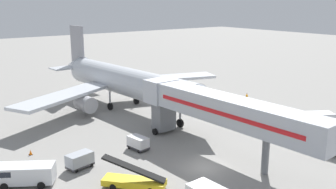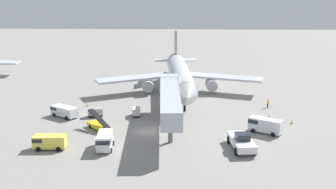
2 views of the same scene
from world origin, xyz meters
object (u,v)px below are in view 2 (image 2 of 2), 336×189
at_px(ground_crew_worker_foreground, 268,103).
at_px(safety_cone_bravo, 269,116).
at_px(service_van_mid_right, 64,111).
at_px(service_van_mid_left, 49,141).
at_px(airplane_at_gate, 180,75).
at_px(safety_cone_alpha, 87,105).
at_px(baggage_cart_outer_left, 136,112).
at_px(safety_cone_charlie, 292,122).
at_px(service_van_rear_right, 265,125).
at_px(jet_bridge, 170,98).
at_px(pushback_tug, 242,141).
at_px(baggage_cart_near_center, 95,112).
at_px(belt_loader_truck, 100,126).
at_px(service_van_far_center, 105,141).

bearing_deg(ground_crew_worker_foreground, safety_cone_bravo, -98.50).
distance_m(service_van_mid_right, service_van_mid_left, 14.76).
height_order(airplane_at_gate, safety_cone_alpha, airplane_at_gate).
distance_m(baggage_cart_outer_left, safety_cone_charlie, 26.74).
height_order(service_van_mid_left, safety_cone_alpha, service_van_mid_left).
bearing_deg(service_van_mid_right, safety_cone_alpha, 68.23).
xyz_separation_m(service_van_rear_right, ground_crew_worker_foreground, (3.20, 13.64, -0.40)).
distance_m(jet_bridge, service_van_mid_left, 19.83).
height_order(ground_crew_worker_foreground, safety_cone_charlie, ground_crew_worker_foreground).
distance_m(service_van_mid_right, safety_cone_bravo, 36.19).
distance_m(jet_bridge, baggage_cart_outer_left, 9.41).
bearing_deg(ground_crew_worker_foreground, service_van_rear_right, -103.21).
bearing_deg(pushback_tug, safety_cone_charlie, 48.68).
distance_m(baggage_cart_near_center, ground_crew_worker_foreground, 32.20).
height_order(airplane_at_gate, safety_cone_bravo, airplane_at_gate).
bearing_deg(pushback_tug, service_van_rear_right, 56.55).
bearing_deg(service_van_mid_left, belt_loader_truck, 55.15).
bearing_deg(pushback_tug, service_van_far_center, -177.63).
xyz_separation_m(belt_loader_truck, service_van_rear_right, (26.24, -0.34, 0.59)).
height_order(service_van_mid_right, service_van_far_center, service_van_far_center).
bearing_deg(safety_cone_alpha, belt_loader_truck, -69.18).
xyz_separation_m(service_van_far_center, baggage_cart_outer_left, (2.81, 15.36, -0.50)).
xyz_separation_m(pushback_tug, service_van_far_center, (-19.43, -0.81, 0.19)).
distance_m(service_van_far_center, safety_cone_charlie, 31.74).
bearing_deg(service_van_mid_right, airplane_at_gate, 39.14).
distance_m(pushback_tug, safety_cone_bravo, 16.19).
bearing_deg(airplane_at_gate, safety_cone_alpha, -150.60).
distance_m(pushback_tug, service_van_mid_left, 27.40).
xyz_separation_m(jet_bridge, service_van_mid_right, (-18.82, 4.94, -3.92)).
distance_m(pushback_tug, safety_cone_alpha, 33.53).
bearing_deg(safety_cone_charlie, belt_loader_truck, -172.58).
xyz_separation_m(jet_bridge, safety_cone_alpha, (-16.20, 11.49, -4.72)).
bearing_deg(safety_cone_bravo, service_van_mid_right, -178.46).
relative_size(service_van_rear_right, safety_cone_alpha, 9.18).
relative_size(service_van_mid_right, baggage_cart_outer_left, 2.10).
bearing_deg(safety_cone_bravo, airplane_at_gate, 135.65).
distance_m(airplane_at_gate, ground_crew_worker_foreground, 19.64).
relative_size(baggage_cart_outer_left, safety_cone_charlie, 4.05).
bearing_deg(service_van_far_center, safety_cone_alpha, 109.11).
relative_size(service_van_mid_right, safety_cone_alpha, 9.16).
relative_size(service_van_mid_right, service_van_rear_right, 1.00).
height_order(service_van_mid_left, safety_cone_charlie, service_van_mid_left).
height_order(pushback_tug, baggage_cart_outer_left, pushback_tug).
relative_size(airplane_at_gate, baggage_cart_outer_left, 14.65).
bearing_deg(airplane_at_gate, jet_bridge, -93.90).
xyz_separation_m(airplane_at_gate, pushback_tug, (9.06, -30.18, -3.00)).
bearing_deg(service_van_rear_right, airplane_at_gate, 120.10).
relative_size(service_van_rear_right, safety_cone_charlie, 8.54).
bearing_deg(pushback_tug, service_van_mid_right, 155.00).
distance_m(belt_loader_truck, service_van_mid_right, 10.02).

